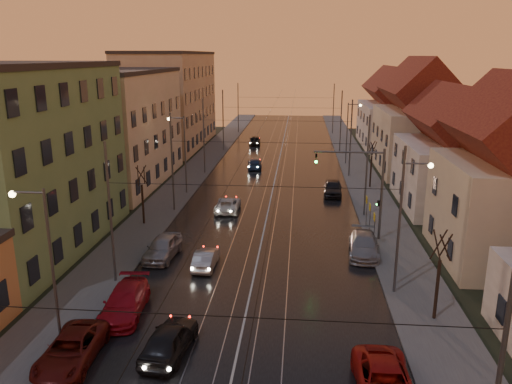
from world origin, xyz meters
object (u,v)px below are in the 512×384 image
(driving_car_3, at_px, (255,164))
(driving_car_4, at_px, (255,140))
(street_lamp_0, at_px, (45,252))
(parked_left_3, at_px, (163,247))
(street_lamp_3, at_px, (350,127))
(street_lamp_2, at_px, (182,147))
(driving_car_1, at_px, (206,258))
(parked_right_1, at_px, (364,245))
(parked_left_1, at_px, (71,350))
(street_lamp_1, at_px, (405,211))
(driving_car_0, at_px, (169,339))
(parked_right_2, at_px, (333,188))
(parked_right_0, at_px, (385,383))
(parked_left_2, at_px, (125,302))
(traffic_light_mast, at_px, (369,183))
(driving_car_2, at_px, (228,205))

(driving_car_3, distance_m, driving_car_4, 17.22)
(street_lamp_0, height_order, parked_left_3, street_lamp_0)
(street_lamp_0, relative_size, street_lamp_3, 1.00)
(street_lamp_2, bearing_deg, driving_car_1, -72.46)
(parked_right_1, bearing_deg, street_lamp_3, 92.20)
(driving_car_4, xyz_separation_m, parked_left_1, (-3.17, -58.98, -0.06))
(street_lamp_1, xyz_separation_m, parked_left_3, (-15.80, 3.20, -4.10))
(street_lamp_2, distance_m, driving_car_4, 30.23)
(driving_car_0, distance_m, driving_car_4, 57.87)
(parked_left_1, xyz_separation_m, parked_right_2, (13.79, 30.16, 0.10))
(driving_car_3, height_order, parked_right_2, parked_right_2)
(parked_right_0, bearing_deg, driving_car_0, 165.28)
(street_lamp_2, bearing_deg, parked_left_2, -84.31)
(street_lamp_3, height_order, driving_car_4, street_lamp_3)
(driving_car_1, bearing_deg, parked_left_1, 70.20)
(street_lamp_2, xyz_separation_m, street_lamp_3, (18.21, 16.00, 0.00))
(parked_left_3, relative_size, parked_right_1, 0.91)
(driving_car_0, height_order, driving_car_3, driving_car_0)
(street_lamp_3, distance_m, traffic_light_mast, 28.03)
(street_lamp_2, bearing_deg, street_lamp_1, -47.68)
(driving_car_3, bearing_deg, parked_left_3, 77.51)
(street_lamp_0, relative_size, parked_left_1, 1.65)
(driving_car_0, height_order, driving_car_4, driving_car_0)
(street_lamp_1, bearing_deg, traffic_light_mast, 97.91)
(street_lamp_0, distance_m, parked_left_2, 5.79)
(street_lamp_3, bearing_deg, driving_car_2, -120.70)
(driving_car_1, bearing_deg, driving_car_0, 91.46)
(driving_car_1, distance_m, parked_right_1, 11.31)
(street_lamp_3, height_order, driving_car_2, street_lamp_3)
(traffic_light_mast, xyz_separation_m, parked_left_2, (-14.63, -12.79, -3.86))
(street_lamp_1, relative_size, traffic_light_mast, 1.11)
(street_lamp_1, xyz_separation_m, parked_right_1, (-1.62, 5.01, -4.15))
(traffic_light_mast, bearing_deg, street_lamp_0, -136.90)
(street_lamp_0, distance_m, parked_right_0, 16.39)
(driving_car_2, relative_size, driving_car_3, 1.05)
(driving_car_4, distance_m, parked_right_2, 30.71)
(street_lamp_3, relative_size, parked_right_2, 1.77)
(street_lamp_2, relative_size, parked_left_1, 1.65)
(parked_left_2, bearing_deg, street_lamp_0, -132.40)
(driving_car_0, bearing_deg, parked_right_1, -122.69)
(parked_left_3, height_order, parked_right_2, parked_left_3)
(parked_right_0, bearing_deg, driving_car_2, 111.16)
(driving_car_0, distance_m, parked_right_0, 10.03)
(street_lamp_1, distance_m, driving_car_2, 19.76)
(parked_right_2, bearing_deg, parked_right_1, -82.18)
(street_lamp_0, height_order, street_lamp_2, same)
(driving_car_3, distance_m, parked_left_1, 42.10)
(driving_car_2, distance_m, parked_left_3, 11.64)
(parked_left_1, xyz_separation_m, parked_right_1, (15.06, 14.42, 0.06))
(parked_right_2, bearing_deg, driving_car_2, -144.32)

